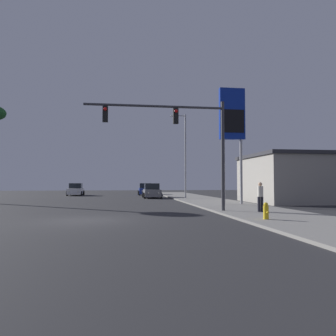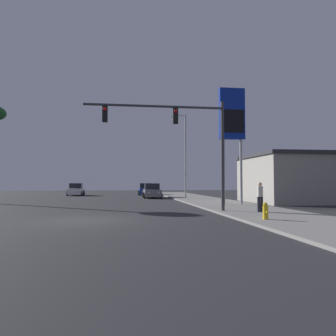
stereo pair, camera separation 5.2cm
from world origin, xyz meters
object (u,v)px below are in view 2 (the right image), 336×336
at_px(car_white, 76,190).
at_px(traffic_light_mast, 183,131).
at_px(fire_hydrant, 265,211).
at_px(pedestrian_on_sidewalk, 260,196).
at_px(street_lamp, 184,151).
at_px(car_blue, 146,190).
at_px(car_grey, 152,191).
at_px(gas_station_sign, 232,120).

bearing_deg(car_white, traffic_light_mast, 108.84).
xyz_separation_m(fire_hydrant, pedestrian_on_sidewalk, (1.35, 3.67, 0.55)).
bearing_deg(street_lamp, car_white, 137.00).
xyz_separation_m(car_white, street_lamp, (12.91, -12.04, 4.36)).
bearing_deg(street_lamp, car_blue, 105.25).
height_order(car_blue, pedestrian_on_sidewalk, pedestrian_on_sidewalk).
bearing_deg(pedestrian_on_sidewalk, street_lamp, 94.17).
distance_m(car_grey, pedestrian_on_sidewalk, 20.34).
bearing_deg(fire_hydrant, car_white, 111.52).
xyz_separation_m(car_grey, traffic_light_mast, (0.15, -18.78, 4.01)).
height_order(gas_station_sign, pedestrian_on_sidewalk, gas_station_sign).
xyz_separation_m(car_grey, fire_hydrant, (3.05, -23.52, -0.27)).
height_order(car_white, traffic_light_mast, traffic_light_mast).
distance_m(car_white, gas_station_sign, 27.27).
height_order(car_white, street_lamp, street_lamp).
relative_size(car_white, fire_hydrant, 5.69).
bearing_deg(car_grey, traffic_light_mast, 91.17).
xyz_separation_m(traffic_light_mast, pedestrian_on_sidewalk, (4.25, -1.08, -3.74)).
xyz_separation_m(car_grey, car_white, (-9.73, 8.88, 0.00)).
distance_m(car_white, pedestrian_on_sidewalk, 32.02).
xyz_separation_m(car_blue, gas_station_sign, (5.18, -22.24, 5.86)).
distance_m(gas_station_sign, pedestrian_on_sidewalk, 8.66).
relative_size(car_blue, gas_station_sign, 0.48).
bearing_deg(car_blue, pedestrian_on_sidewalk, 100.37).
relative_size(car_grey, fire_hydrant, 5.69).
bearing_deg(car_blue, street_lamp, 106.71).
relative_size(car_blue, pedestrian_on_sidewalk, 2.59).
bearing_deg(car_grey, car_white, -41.69).
distance_m(traffic_light_mast, gas_station_sign, 7.60).
xyz_separation_m(car_blue, pedestrian_on_sidewalk, (4.52, -28.82, 0.27)).
bearing_deg(gas_station_sign, car_white, 123.72).
height_order(car_blue, traffic_light_mast, traffic_light_mast).
height_order(car_blue, car_grey, same).
bearing_deg(street_lamp, traffic_light_mast, -101.01).
xyz_separation_m(gas_station_sign, fire_hydrant, (-2.01, -10.25, -6.13)).
distance_m(car_white, traffic_light_mast, 29.64).
distance_m(traffic_light_mast, pedestrian_on_sidewalk, 5.76).
height_order(street_lamp, fire_hydrant, street_lamp).
distance_m(fire_hydrant, pedestrian_on_sidewalk, 3.95).
height_order(car_grey, pedestrian_on_sidewalk, pedestrian_on_sidewalk).
distance_m(car_grey, gas_station_sign, 15.36).
distance_m(car_blue, fire_hydrant, 32.64).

